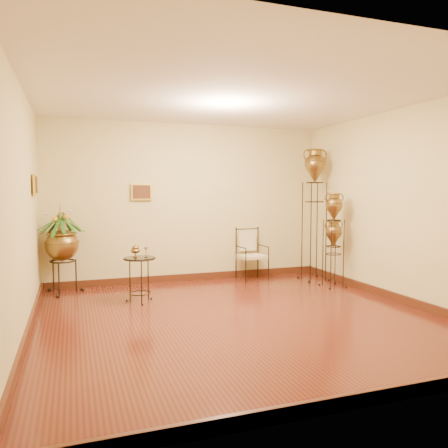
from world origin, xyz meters
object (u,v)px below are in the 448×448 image
object	(u,v)px
amphora_mid	(333,239)
planter_urn	(62,241)
armchair	(252,254)
amphora_tall	(314,213)
side_table	(140,279)

from	to	relation	value
amphora_mid	planter_urn	size ratio (longest dim) A/B	1.07
amphora_mid	armchair	size ratio (longest dim) A/B	1.72
amphora_tall	planter_urn	xyz separation A→B (m)	(-4.30, 0.36, -0.39)
planter_urn	side_table	world-z (taller)	planter_urn
planter_urn	armchair	xyz separation A→B (m)	(3.24, -0.00, -0.37)
amphora_mid	armchair	world-z (taller)	amphora_mid
armchair	planter_urn	bearing A→B (deg)	176.47
armchair	amphora_mid	bearing A→B (deg)	-46.40
amphora_tall	armchair	size ratio (longest dim) A/B	2.57
amphora_mid	armchair	xyz separation A→B (m)	(-1.06, 0.99, -0.34)
amphora_mid	amphora_tall	bearing A→B (deg)	90.00
amphora_tall	side_table	bearing A→B (deg)	-169.37
planter_urn	amphora_mid	bearing A→B (deg)	-12.91
armchair	side_table	bearing A→B (deg)	-159.56
planter_urn	side_table	distance (m)	1.52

